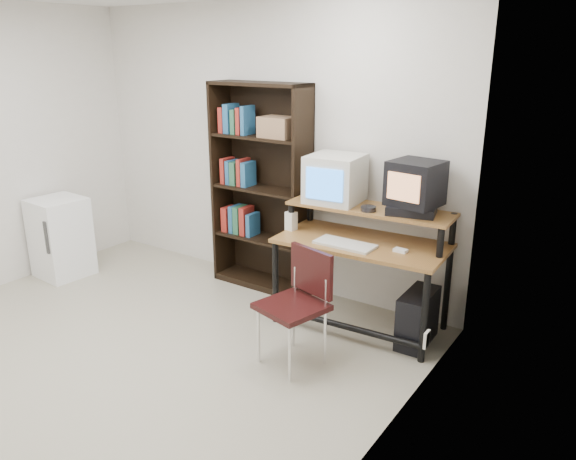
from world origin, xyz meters
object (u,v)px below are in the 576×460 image
Objects in this scene: pc_tower at (418,318)px; mini_fridge at (61,237)px; computer_desk at (363,244)px; crt_tv at (416,183)px; bookshelf at (262,186)px; crt_monitor at (335,179)px; school_chair at (299,295)px.

mini_fridge reaches higher than pc_tower.
computer_desk is 0.64m from crt_tv.
pc_tower is at bearing -8.71° from bookshelf.
crt_tv is at bearing -2.69° from crt_monitor.
pc_tower is 1.86m from bookshelf.
crt_monitor reaches higher than computer_desk.
pc_tower is 3.55m from mini_fridge.
crt_monitor is 1.28m from pc_tower.
computer_desk is 3.04× the size of pc_tower.
crt_monitor reaches higher than school_chair.
computer_desk is 2.96× the size of crt_monitor.
school_chair is 0.44× the size of bookshelf.
crt_tv reaches higher than crt_monitor.
mini_fridge is at bearing -168.11° from crt_monitor.
mini_fridge is (-2.85, 0.04, -0.12)m from school_chair.
computer_desk is 1.63× the size of school_chair.
pc_tower is at bearing -39.59° from crt_tv.
crt_tv is at bearing 18.71° from computer_desk.
crt_tv is 0.48× the size of school_chair.
pc_tower is 0.24× the size of bookshelf.
pc_tower is at bearing -7.21° from computer_desk.
school_chair is 1.06× the size of mini_fridge.
crt_tv is at bearing 131.25° from pc_tower.
crt_tv is 3.52m from mini_fridge.
school_chair is 1.52m from bookshelf.
school_chair is (0.21, -0.86, -0.65)m from crt_monitor.
school_chair is (-0.62, -0.72, 0.31)m from pc_tower.
crt_tv is 0.21× the size of bookshelf.
crt_monitor is 0.55× the size of school_chair.
computer_desk is at bearing 17.86° from mini_fridge.
computer_desk is at bearing -23.65° from crt_monitor.
school_chair is 2.86m from mini_fridge.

